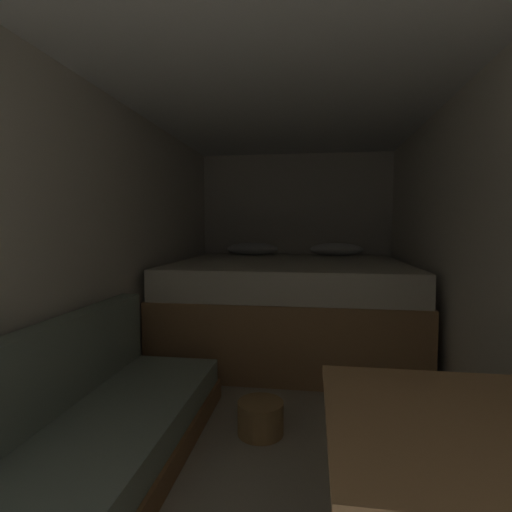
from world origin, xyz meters
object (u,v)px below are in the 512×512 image
object	(u,v)px
bed	(290,304)
sofa_left	(62,457)
dinette_table	(501,466)
wicker_basket	(261,418)

from	to	relation	value
bed	sofa_left	bearing A→B (deg)	-109.71
sofa_left	dinette_table	xyz separation A→B (m)	(1.43, -0.52, 0.42)
bed	dinette_table	world-z (taller)	bed
bed	wicker_basket	bearing A→B (deg)	-92.49
dinette_table	wicker_basket	distance (m)	1.49
sofa_left	bed	bearing A→B (deg)	70.29
dinette_table	wicker_basket	xyz separation A→B (m)	(-0.69, 1.20, -0.54)
sofa_left	wicker_basket	bearing A→B (deg)	42.62
bed	sofa_left	xyz separation A→B (m)	(-0.81, -2.25, -0.21)
sofa_left	dinette_table	size ratio (longest dim) A/B	2.91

